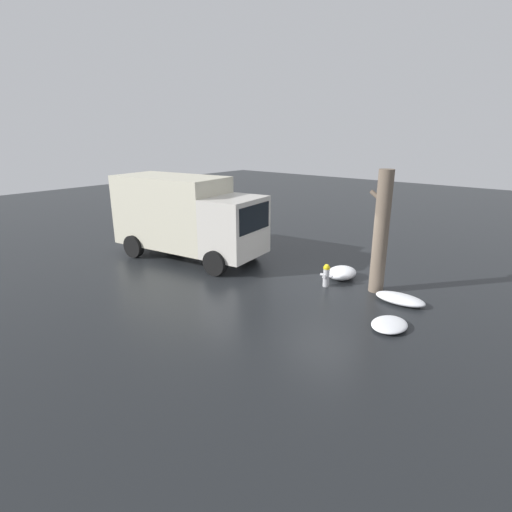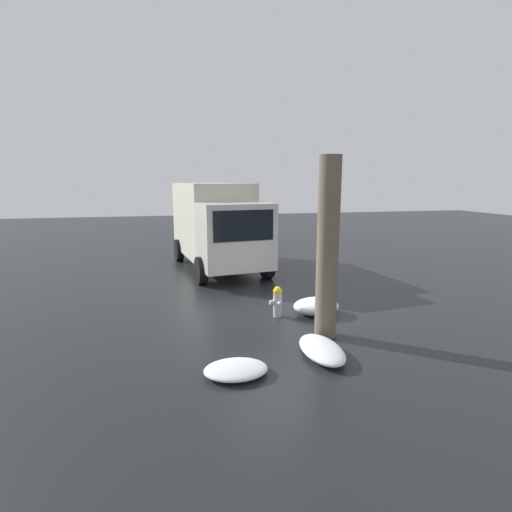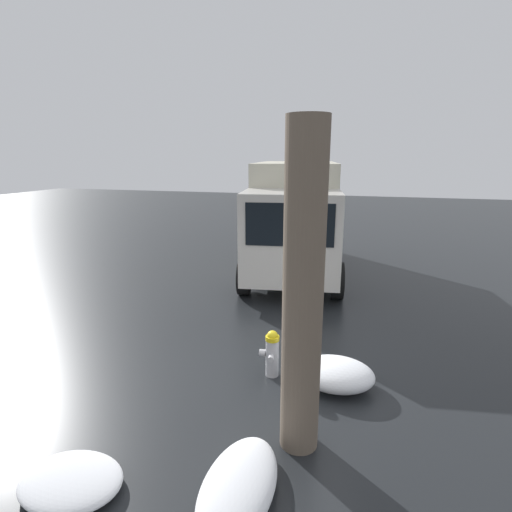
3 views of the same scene
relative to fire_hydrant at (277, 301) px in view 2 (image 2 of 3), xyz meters
The scene contains 7 objects.
ground_plane 0.39m from the fire_hydrant, 84.42° to the right, with size 60.00×60.00×0.00m, color black.
fire_hydrant is the anchor object (origin of this frame).
tree_trunk 2.19m from the fire_hydrant, 154.84° to the right, with size 0.70×0.46×3.81m.
delivery_truck 6.16m from the fire_hydrant, ahead, with size 6.38×3.23×3.20m.
snow_pile_by_hydrant 3.15m from the fire_hydrant, 151.03° to the left, with size 0.87×1.12×0.19m.
snow_pile_curbside 1.02m from the fire_hydrant, 92.72° to the right, with size 0.91×1.16×0.41m.
snow_pile_by_tree 2.40m from the fire_hydrant, behind, with size 1.46×0.74×0.27m.
Camera 2 is at (-9.06, 2.61, 3.30)m, focal length 28.00 mm.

